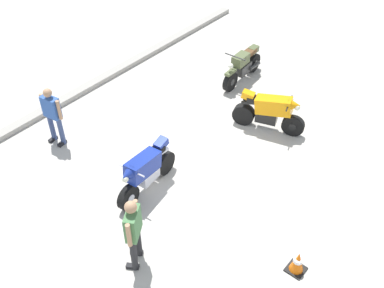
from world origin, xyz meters
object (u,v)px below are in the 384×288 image
(motorcycle_orange_sportbike, at_px, (270,111))
(person_in_green_shirt, at_px, (133,229))
(motorcycle_olive_vintage, at_px, (243,66))
(person_in_blue_shirt, at_px, (52,113))
(traffic_cone, at_px, (298,262))
(motorcycle_blue_sportbike, at_px, (146,170))

(motorcycle_orange_sportbike, relative_size, person_in_green_shirt, 1.09)
(motorcycle_olive_vintage, bearing_deg, person_in_green_shirt, 14.65)
(motorcycle_orange_sportbike, distance_m, person_in_blue_shirt, 5.56)
(motorcycle_orange_sportbike, xyz_separation_m, person_in_green_shirt, (-5.25, -0.30, 0.41))
(person_in_green_shirt, height_order, traffic_cone, person_in_green_shirt)
(motorcycle_blue_sportbike, xyz_separation_m, motorcycle_olive_vintage, (5.21, 0.97, -0.11))
(person_in_green_shirt, xyz_separation_m, traffic_cone, (1.86, -2.56, -0.75))
(motorcycle_blue_sportbike, distance_m, traffic_cone, 3.82)
(motorcycle_olive_vintage, relative_size, person_in_green_shirt, 1.12)
(person_in_green_shirt, relative_size, traffic_cone, 3.29)
(motorcycle_olive_vintage, xyz_separation_m, traffic_cone, (-4.92, -4.77, -0.23))
(traffic_cone, bearing_deg, person_in_blue_shirt, 94.60)
(person_in_blue_shirt, bearing_deg, motorcycle_blue_sportbike, 86.07)
(motorcycle_blue_sportbike, height_order, traffic_cone, motorcycle_blue_sportbike)
(motorcycle_olive_vintage, bearing_deg, traffic_cone, 40.67)
(person_in_blue_shirt, height_order, traffic_cone, person_in_blue_shirt)
(motorcycle_blue_sportbike, xyz_separation_m, person_in_blue_shirt, (-0.25, 2.97, 0.34))
(motorcycle_blue_sportbike, distance_m, motorcycle_olive_vintage, 5.30)
(motorcycle_orange_sportbike, height_order, motorcycle_olive_vintage, motorcycle_orange_sportbike)
(motorcycle_blue_sportbike, bearing_deg, motorcycle_olive_vintage, -176.11)
(motorcycle_blue_sportbike, bearing_deg, person_in_green_shirt, 31.70)
(traffic_cone, bearing_deg, person_in_green_shirt, 126.04)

